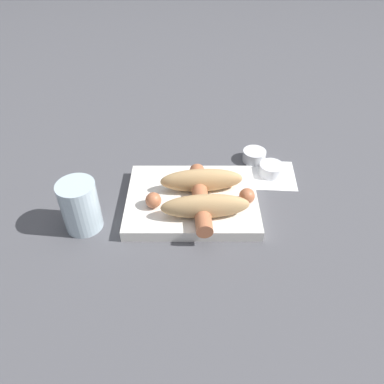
{
  "coord_description": "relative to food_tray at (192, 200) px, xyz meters",
  "views": [
    {
      "loc": [
        -0.0,
        0.53,
        0.49
      ],
      "look_at": [
        0.0,
        0.0,
        0.03
      ],
      "focal_mm": 35.0,
      "sensor_mm": 36.0,
      "label": 1
    }
  ],
  "objects": [
    {
      "name": "napkin",
      "position": [
        -0.17,
        -0.09,
        -0.01
      ],
      "size": [
        0.11,
        0.11,
        0.0
      ],
      "color": "white",
      "rests_on": "ground_plane"
    },
    {
      "name": "drink_glass",
      "position": [
        0.19,
        0.06,
        0.04
      ],
      "size": [
        0.07,
        0.07,
        0.1
      ],
      "color": "silver",
      "rests_on": "ground_plane"
    },
    {
      "name": "condiment_cup_near",
      "position": [
        -0.17,
        -0.1,
        -0.0
      ],
      "size": [
        0.05,
        0.05,
        0.02
      ],
      "color": "silver",
      "rests_on": "ground_plane"
    },
    {
      "name": "food_tray",
      "position": [
        0.0,
        0.0,
        0.0
      ],
      "size": [
        0.25,
        0.19,
        0.02
      ],
      "color": "silver",
      "rests_on": "ground_plane"
    },
    {
      "name": "sausage",
      "position": [
        -0.02,
        0.02,
        0.03
      ],
      "size": [
        0.2,
        0.17,
        0.03
      ],
      "color": "#B26642",
      "rests_on": "food_tray"
    },
    {
      "name": "bread_roll",
      "position": [
        -0.02,
        0.02,
        0.03
      ],
      "size": [
        0.16,
        0.12,
        0.05
      ],
      "color": "tan",
      "rests_on": "food_tray"
    },
    {
      "name": "pickled_veggies",
      "position": [
        -0.06,
        -0.04,
        0.01
      ],
      "size": [
        0.06,
        0.05,
        0.0
      ],
      "color": "#F99E4C",
      "rests_on": "food_tray"
    },
    {
      "name": "ground_plane",
      "position": [
        0.0,
        0.0,
        -0.01
      ],
      "size": [
        3.0,
        3.0,
        0.0
      ],
      "primitive_type": "plane",
      "color": "#4C4C51"
    },
    {
      "name": "condiment_cup_far",
      "position": [
        -0.14,
        -0.15,
        -0.0
      ],
      "size": [
        0.05,
        0.05,
        0.02
      ],
      "color": "silver",
      "rests_on": "ground_plane"
    }
  ]
}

